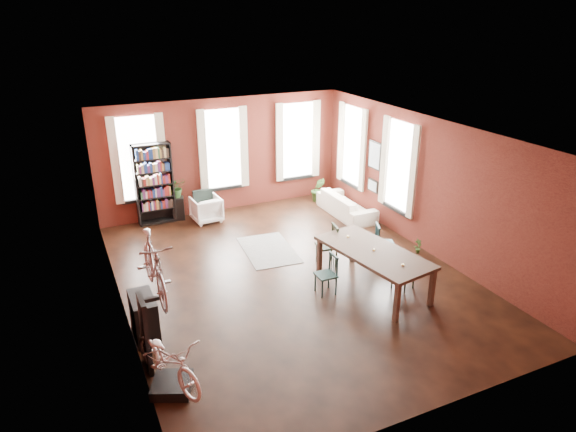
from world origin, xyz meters
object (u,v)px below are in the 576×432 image
dining_chair_b (327,246)px  bike_trainer (172,385)px  dining_chair_d (385,244)px  plant_stand (178,208)px  bookshelf (154,184)px  dining_table (372,269)px  bicycle_floor (166,338)px  white_armchair (206,208)px  cream_sofa (347,201)px  dining_chair_c (404,270)px  console_table (144,317)px  dining_chair_a (326,275)px

dining_chair_b → bike_trainer: size_ratio=1.62×
dining_chair_d → plant_stand: dining_chair_d is taller
bike_trainer → bookshelf: bearing=80.2°
dining_table → dining_chair_b: size_ratio=2.66×
bicycle_floor → dining_chair_b: bearing=11.5°
white_armchair → plant_stand: (-0.65, 0.48, -0.07)m
dining_chair_b → cream_sofa: 3.13m
dining_chair_c → bike_trainer: size_ratio=1.45×
dining_table → console_table: size_ratio=3.15×
bookshelf → dining_chair_c: bearing=-55.8°
dining_chair_c → bookshelf: 6.97m
dining_chair_a → plant_stand: size_ratio=1.34×
dining_chair_b → cream_sofa: bearing=151.3°
bookshelf → white_armchair: 1.51m
dining_chair_d → console_table: 5.55m
dining_chair_b → console_table: (-4.25, -1.08, -0.07)m
cream_sofa → bike_trainer: size_ratio=3.58×
dining_chair_a → dining_chair_b: bearing=151.0°
cream_sofa → bike_trainer: cream_sofa is taller
dining_chair_d → console_table: dining_chair_d is taller
bike_trainer → bicycle_floor: bicycle_floor is taller
dining_chair_c → bicycle_floor: bearing=82.1°
dining_chair_d → bike_trainer: size_ratio=1.59×
console_table → bookshelf: bearing=76.2°
console_table → dining_chair_d: bearing=6.5°
dining_chair_c → console_table: bearing=64.4°
dining_chair_a → dining_chair_d: dining_chair_d is taller
dining_table → bookshelf: bookshelf is taller
dining_chair_a → dining_chair_c: size_ratio=1.00×
dining_chair_c → cream_sofa: bearing=-34.3°
console_table → bicycle_floor: bicycle_floor is taller
dining_table → white_armchair: dining_table is taller
dining_chair_d → plant_stand: size_ratio=1.47×
dining_chair_a → bicycle_floor: 3.92m
dining_chair_c → dining_chair_d: bearing=-35.7°
dining_chair_d → bicycle_floor: (-5.43, -2.23, 0.51)m
dining_chair_a → dining_chair_c: (1.55, -0.51, 0.00)m
bookshelf → bicycle_floor: bearing=-100.0°
dining_chair_d → dining_chair_a: bearing=132.5°
dining_chair_a → bookshelf: 5.77m
console_table → white_armchair: bearing=61.9°
dining_chair_a → plant_stand: dining_chair_a is taller
white_armchair → cream_sofa: 3.90m
cream_sofa → bicycle_floor: bicycle_floor is taller
dining_table → white_armchair: bearing=103.2°
cream_sofa → dining_table: bearing=156.6°
dining_chair_b → plant_stand: dining_chair_b is taller
dining_table → bookshelf: size_ratio=1.14×
dining_chair_c → bike_trainer: dining_chair_c is taller
cream_sofa → bike_trainer: bearing=129.6°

